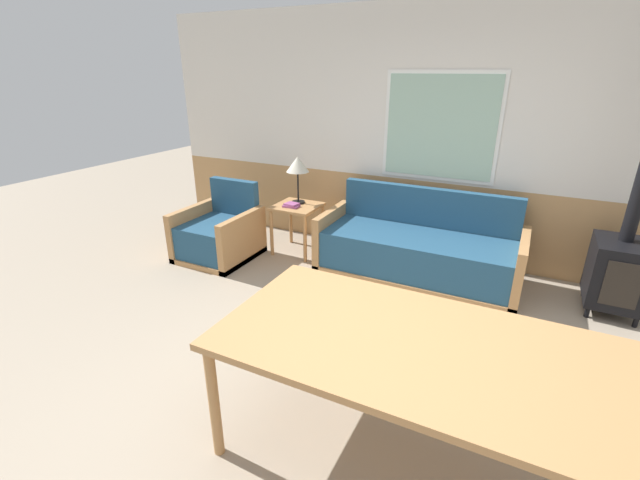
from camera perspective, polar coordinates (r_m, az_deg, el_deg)
The scene contains 9 objects.
ground_plane at distance 3.04m, azimuth 4.04°, elevation -20.63°, with size 16.00×16.00×0.00m, color gray.
wall_back at distance 4.84m, azimuth 16.95°, elevation 12.69°, with size 7.20×0.09×2.70m.
couch at distance 4.61m, azimuth 12.85°, elevation -1.41°, with size 2.06×0.82×0.87m.
armchair at distance 5.07m, azimuth -13.30°, elevation 0.58°, with size 0.79×0.81×0.85m.
side_table at distance 5.00m, azimuth -3.06°, elevation 3.48°, with size 0.50×0.50×0.58m.
table_lamp at distance 4.94m, azimuth -3.00°, elevation 9.84°, with size 0.26×0.26×0.54m.
book_stack at distance 4.90m, azimuth -3.83°, elevation 4.66°, with size 0.19×0.15×0.04m.
dining_table at distance 2.31m, azimuth 13.91°, elevation -14.69°, with size 2.15×1.05×0.76m.
wood_stove at distance 4.54m, azimuth 35.38°, elevation -1.53°, with size 0.45×0.54×2.50m.
Camera 1 is at (0.82, -2.09, 2.06)m, focal length 24.00 mm.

